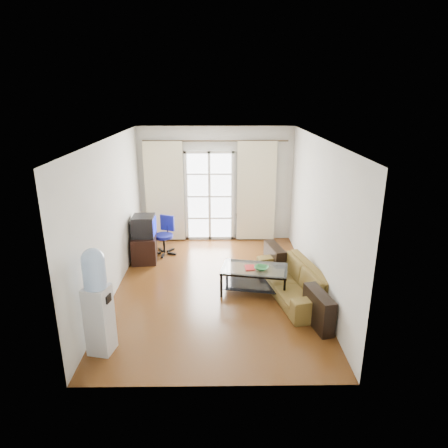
# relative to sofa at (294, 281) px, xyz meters

# --- Properties ---
(floor) EXTENTS (5.20, 5.20, 0.00)m
(floor) POSITION_rel_sofa_xyz_m (-1.38, 0.32, -0.28)
(floor) COLOR brown
(floor) RESTS_ON ground
(ceiling) EXTENTS (5.20, 5.20, 0.00)m
(ceiling) POSITION_rel_sofa_xyz_m (-1.38, 0.32, 2.42)
(ceiling) COLOR white
(ceiling) RESTS_ON wall_back
(wall_back) EXTENTS (3.60, 0.02, 2.70)m
(wall_back) POSITION_rel_sofa_xyz_m (-1.38, 2.92, 1.07)
(wall_back) COLOR silver
(wall_back) RESTS_ON floor
(wall_front) EXTENTS (3.60, 0.02, 2.70)m
(wall_front) POSITION_rel_sofa_xyz_m (-1.38, -2.28, 1.07)
(wall_front) COLOR silver
(wall_front) RESTS_ON floor
(wall_left) EXTENTS (0.02, 5.20, 2.70)m
(wall_left) POSITION_rel_sofa_xyz_m (-3.18, 0.32, 1.07)
(wall_left) COLOR silver
(wall_left) RESTS_ON floor
(wall_right) EXTENTS (0.02, 5.20, 2.70)m
(wall_right) POSITION_rel_sofa_xyz_m (0.42, 0.32, 1.07)
(wall_right) COLOR silver
(wall_right) RESTS_ON floor
(french_door) EXTENTS (1.16, 0.06, 2.15)m
(french_door) POSITION_rel_sofa_xyz_m (-1.53, 2.86, 0.79)
(french_door) COLOR white
(french_door) RESTS_ON wall_back
(curtain_rod) EXTENTS (3.30, 0.04, 0.04)m
(curtain_rod) POSITION_rel_sofa_xyz_m (-1.38, 2.82, 2.10)
(curtain_rod) COLOR #4C3F2D
(curtain_rod) RESTS_ON wall_back
(curtain_left) EXTENTS (0.90, 0.07, 2.35)m
(curtain_left) POSITION_rel_sofa_xyz_m (-2.58, 2.80, 0.92)
(curtain_left) COLOR #EFE8C0
(curtain_left) RESTS_ON curtain_rod
(curtain_right) EXTENTS (0.90, 0.07, 2.35)m
(curtain_right) POSITION_rel_sofa_xyz_m (-0.43, 2.80, 0.92)
(curtain_right) COLOR #EFE8C0
(curtain_right) RESTS_ON curtain_rod
(radiator) EXTENTS (0.64, 0.12, 0.64)m
(radiator) POSITION_rel_sofa_xyz_m (-0.58, 2.82, 0.05)
(radiator) COLOR gray
(radiator) RESTS_ON floor
(sofa) EXTENTS (2.27, 1.57, 0.57)m
(sofa) POSITION_rel_sofa_xyz_m (0.00, 0.00, 0.00)
(sofa) COLOR olive
(sofa) RESTS_ON floor
(coffee_table) EXTENTS (1.25, 0.86, 0.47)m
(coffee_table) POSITION_rel_sofa_xyz_m (-0.68, 0.15, 0.02)
(coffee_table) COLOR silver
(coffee_table) RESTS_ON floor
(bowl) EXTENTS (0.42, 0.42, 0.06)m
(bowl) POSITION_rel_sofa_xyz_m (-0.57, 0.08, 0.21)
(bowl) COLOR green
(bowl) RESTS_ON coffee_table
(book) EXTENTS (0.20, 0.25, 0.02)m
(book) POSITION_rel_sofa_xyz_m (-0.85, 0.13, 0.19)
(book) COLOR #A21713
(book) RESTS_ON coffee_table
(remote) EXTENTS (0.15, 0.05, 0.02)m
(remote) POSITION_rel_sofa_xyz_m (-0.74, 0.12, 0.19)
(remote) COLOR black
(remote) RESTS_ON coffee_table
(tv_stand) EXTENTS (0.58, 0.80, 0.55)m
(tv_stand) POSITION_rel_sofa_xyz_m (-2.90, 1.62, -0.01)
(tv_stand) COLOR black
(tv_stand) RESTS_ON floor
(crt_tv) EXTENTS (0.50, 0.49, 0.44)m
(crt_tv) POSITION_rel_sofa_xyz_m (-2.90, 1.60, 0.49)
(crt_tv) COLOR black
(crt_tv) RESTS_ON tv_stand
(task_chair) EXTENTS (0.75, 0.75, 0.84)m
(task_chair) POSITION_rel_sofa_xyz_m (-2.52, 1.98, -0.04)
(task_chair) COLOR black
(task_chair) RESTS_ON floor
(water_cooler) EXTENTS (0.37, 0.37, 1.54)m
(water_cooler) POSITION_rel_sofa_xyz_m (-2.94, -1.56, 0.52)
(water_cooler) COLOR silver
(water_cooler) RESTS_ON floor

